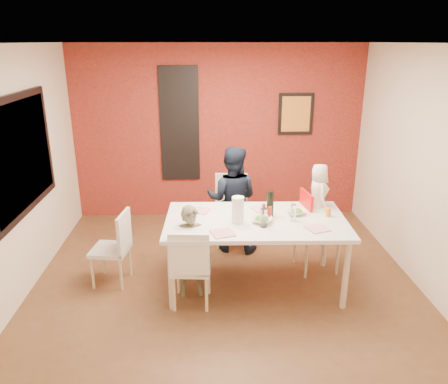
{
  "coord_description": "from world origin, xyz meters",
  "views": [
    {
      "loc": [
        -0.22,
        -4.51,
        2.72
      ],
      "look_at": [
        0.0,
        0.3,
        1.05
      ],
      "focal_mm": 35.0,
      "sensor_mm": 36.0,
      "label": 1
    }
  ],
  "objects_px": {
    "chair_left": "(116,244)",
    "paper_towel_roll": "(238,210)",
    "high_chair": "(314,223)",
    "toddler": "(318,195)",
    "child_near": "(192,252)",
    "chair_near": "(190,264)",
    "wine_bottle": "(270,204)",
    "dining_table": "(256,225)",
    "child_far": "(232,199)",
    "chair_far": "(231,205)"
  },
  "relations": [
    {
      "from": "chair_left",
      "to": "paper_towel_roll",
      "type": "height_order",
      "value": "paper_towel_roll"
    },
    {
      "from": "high_chair",
      "to": "toddler",
      "type": "distance_m",
      "value": 0.37
    },
    {
      "from": "child_near",
      "to": "paper_towel_roll",
      "type": "xyz_separation_m",
      "value": [
        0.51,
        0.07,
        0.46
      ]
    },
    {
      "from": "paper_towel_roll",
      "to": "chair_near",
      "type": "bearing_deg",
      "value": -148.82
    },
    {
      "from": "child_near",
      "to": "toddler",
      "type": "height_order",
      "value": "toddler"
    },
    {
      "from": "chair_left",
      "to": "wine_bottle",
      "type": "relative_size",
      "value": 2.95
    },
    {
      "from": "chair_left",
      "to": "paper_towel_roll",
      "type": "xyz_separation_m",
      "value": [
        1.39,
        -0.23,
        0.49
      ]
    },
    {
      "from": "toddler",
      "to": "paper_towel_roll",
      "type": "bearing_deg",
      "value": 110.12
    },
    {
      "from": "dining_table",
      "to": "chair_left",
      "type": "relative_size",
      "value": 2.31
    },
    {
      "from": "wine_bottle",
      "to": "paper_towel_roll",
      "type": "height_order",
      "value": "wine_bottle"
    },
    {
      "from": "child_far",
      "to": "chair_left",
      "type": "bearing_deg",
      "value": 44.55
    },
    {
      "from": "wine_bottle",
      "to": "paper_towel_roll",
      "type": "bearing_deg",
      "value": -156.06
    },
    {
      "from": "high_chair",
      "to": "paper_towel_roll",
      "type": "distance_m",
      "value": 1.13
    },
    {
      "from": "chair_far",
      "to": "paper_towel_roll",
      "type": "xyz_separation_m",
      "value": [
        -0.01,
        -1.31,
        0.44
      ]
    },
    {
      "from": "chair_far",
      "to": "child_near",
      "type": "xyz_separation_m",
      "value": [
        -0.52,
        -1.38,
        -0.01
      ]
    },
    {
      "from": "chair_near",
      "to": "chair_left",
      "type": "bearing_deg",
      "value": -27.39
    },
    {
      "from": "dining_table",
      "to": "child_near",
      "type": "height_order",
      "value": "child_near"
    },
    {
      "from": "child_near",
      "to": "high_chair",
      "type": "bearing_deg",
      "value": 11.53
    },
    {
      "from": "chair_left",
      "to": "wine_bottle",
      "type": "height_order",
      "value": "wine_bottle"
    },
    {
      "from": "toddler",
      "to": "wine_bottle",
      "type": "relative_size",
      "value": 2.51
    },
    {
      "from": "chair_near",
      "to": "dining_table",
      "type": "bearing_deg",
      "value": -146.98
    },
    {
      "from": "chair_near",
      "to": "wine_bottle",
      "type": "height_order",
      "value": "wine_bottle"
    },
    {
      "from": "high_chair",
      "to": "toddler",
      "type": "height_order",
      "value": "toddler"
    },
    {
      "from": "chair_near",
      "to": "chair_left",
      "type": "distance_m",
      "value": 1.03
    },
    {
      "from": "dining_table",
      "to": "high_chair",
      "type": "bearing_deg",
      "value": 25.39
    },
    {
      "from": "child_far",
      "to": "wine_bottle",
      "type": "relative_size",
      "value": 4.8
    },
    {
      "from": "chair_left",
      "to": "paper_towel_roll",
      "type": "distance_m",
      "value": 1.49
    },
    {
      "from": "high_chair",
      "to": "paper_towel_roll",
      "type": "relative_size",
      "value": 3.48
    },
    {
      "from": "chair_left",
      "to": "child_near",
      "type": "height_order",
      "value": "child_near"
    },
    {
      "from": "dining_table",
      "to": "toddler",
      "type": "xyz_separation_m",
      "value": [
        0.79,
        0.37,
        0.22
      ]
    },
    {
      "from": "wine_bottle",
      "to": "paper_towel_roll",
      "type": "distance_m",
      "value": 0.41
    },
    {
      "from": "high_chair",
      "to": "child_near",
      "type": "height_order",
      "value": "child_near"
    },
    {
      "from": "child_near",
      "to": "toddler",
      "type": "xyz_separation_m",
      "value": [
        1.51,
        0.52,
        0.46
      ]
    },
    {
      "from": "paper_towel_roll",
      "to": "toddler",
      "type": "bearing_deg",
      "value": 24.34
    },
    {
      "from": "high_chair",
      "to": "child_far",
      "type": "relative_size",
      "value": 0.72
    },
    {
      "from": "chair_left",
      "to": "child_far",
      "type": "xyz_separation_m",
      "value": [
        1.4,
        0.83,
        0.23
      ]
    },
    {
      "from": "high_chair",
      "to": "child_far",
      "type": "distance_m",
      "value": 1.15
    },
    {
      "from": "dining_table",
      "to": "paper_towel_roll",
      "type": "distance_m",
      "value": 0.32
    },
    {
      "from": "chair_far",
      "to": "wine_bottle",
      "type": "bearing_deg",
      "value": -69.04
    },
    {
      "from": "dining_table",
      "to": "child_far",
      "type": "bearing_deg",
      "value": 101.82
    },
    {
      "from": "chair_near",
      "to": "chair_left",
      "type": "xyz_separation_m",
      "value": [
        -0.87,
        0.54,
        -0.01
      ]
    },
    {
      "from": "dining_table",
      "to": "child_near",
      "type": "bearing_deg",
      "value": -167.79
    },
    {
      "from": "chair_far",
      "to": "wine_bottle",
      "type": "height_order",
      "value": "wine_bottle"
    },
    {
      "from": "high_chair",
      "to": "wine_bottle",
      "type": "relative_size",
      "value": 3.43
    },
    {
      "from": "wine_bottle",
      "to": "toddler",
      "type": "bearing_deg",
      "value": 24.59
    },
    {
      "from": "toddler",
      "to": "dining_table",
      "type": "bearing_deg",
      "value": 110.81
    },
    {
      "from": "child_far",
      "to": "paper_towel_roll",
      "type": "relative_size",
      "value": 4.87
    },
    {
      "from": "chair_far",
      "to": "toddler",
      "type": "xyz_separation_m",
      "value": [
        0.99,
        -0.86,
        0.44
      ]
    },
    {
      "from": "paper_towel_roll",
      "to": "dining_table",
      "type": "bearing_deg",
      "value": 21.7
    },
    {
      "from": "toddler",
      "to": "wine_bottle",
      "type": "height_order",
      "value": "toddler"
    }
  ]
}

